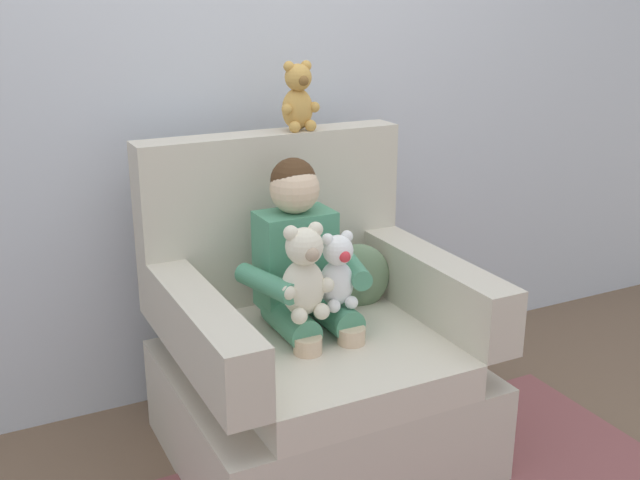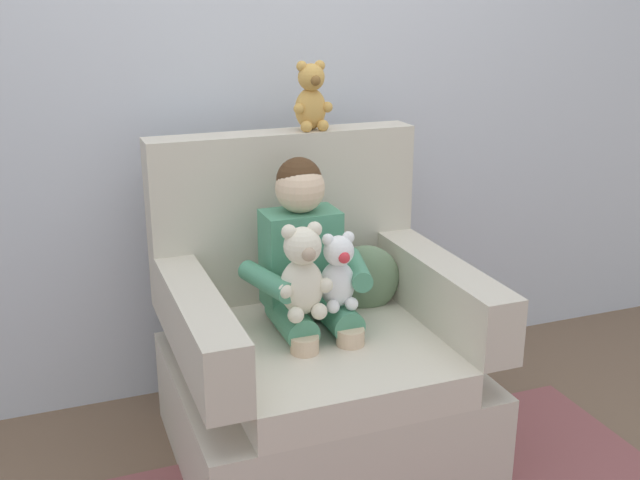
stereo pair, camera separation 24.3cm
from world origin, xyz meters
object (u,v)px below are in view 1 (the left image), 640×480
Objects in this scene: armchair at (312,360)px; plush_honey_on_backrest at (298,98)px; throw_pillow at (356,278)px; seated_child at (304,269)px; plush_white at (337,272)px; plush_cream at (304,274)px.

armchair is 4.41× the size of plush_honey_on_backrest.
armchair is 4.22× the size of throw_pillow.
armchair is 1.33× the size of seated_child.
plush_white is (0.04, -0.10, 0.36)m from armchair.
plush_white is at bearing -67.71° from armchair.
plush_white is at bearing -63.04° from seated_child.
seated_child is 2.64× the size of plush_cream.
armchair is at bearing -117.07° from plush_honey_on_backrest.
plush_white is at bearing -131.34° from throw_pillow.
armchair is 0.41m from plush_cream.
armchair is 0.93m from plush_honey_on_backrest.
plush_honey_on_backrest reaches higher than plush_cream.
seated_child is at bearing 131.16° from plush_white.
armchair reaches higher than seated_child.
plush_honey_on_backrest is at bearing 45.03° from plush_cream.
plush_cream reaches higher than plush_white.
plush_honey_on_backrest is at bearing 96.04° from plush_white.
plush_honey_on_backrest reaches higher than throw_pillow.
seated_child is 0.30m from throw_pillow.
armchair reaches higher than throw_pillow.
throw_pillow is at bearing 26.82° from armchair.
plush_cream is (-0.07, -0.15, 0.04)m from seated_child.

